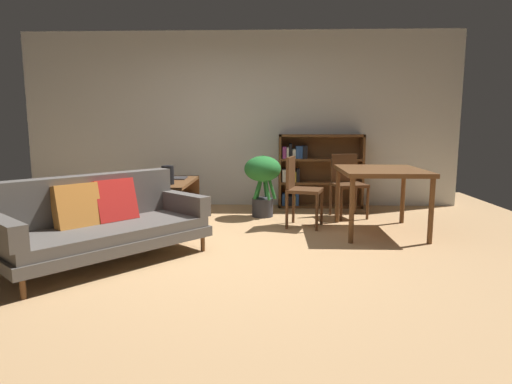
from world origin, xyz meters
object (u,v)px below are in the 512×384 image
object	(u,v)px
media_console	(177,201)
dining_chair_near	(347,181)
potted_floor_plant	(263,177)
desk_speaker	(168,175)
open_laptop	(174,177)
dining_table	(381,175)
fabric_couch	(100,221)
dining_chair_far	(300,187)
bookshelf	(315,171)

from	to	relation	value
media_console	dining_chair_near	distance (m)	2.36
potted_floor_plant	dining_chair_near	world-z (taller)	dining_chair_near
media_console	desk_speaker	size ratio (longest dim) A/B	5.56
open_laptop	dining_table	size ratio (longest dim) A/B	0.36
open_laptop	desk_speaker	size ratio (longest dim) A/B	1.72
fabric_couch	dining_chair_far	bearing A→B (deg)	36.96
potted_floor_plant	bookshelf	bearing A→B (deg)	44.54
media_console	dining_table	size ratio (longest dim) A/B	1.17
fabric_couch	potted_floor_plant	xyz separation A→B (m)	(1.48, 2.06, 0.18)
open_laptop	dining_chair_far	world-z (taller)	dining_chair_far
dining_chair_near	potted_floor_plant	bearing A→B (deg)	-177.11
potted_floor_plant	dining_table	world-z (taller)	potted_floor_plant
media_console	open_laptop	world-z (taller)	open_laptop
open_laptop	media_console	bearing A→B (deg)	-70.05
desk_speaker	dining_table	world-z (taller)	desk_speaker
open_laptop	bookshelf	distance (m)	2.18
dining_chair_far	fabric_couch	bearing A→B (deg)	-143.04
dining_table	dining_chair_near	xyz separation A→B (m)	(-0.23, 0.91, -0.19)
desk_speaker	dining_chair_far	distance (m)	1.66
fabric_couch	potted_floor_plant	size ratio (longest dim) A/B	2.26
media_console	dining_chair_far	distance (m)	1.66
fabric_couch	dining_chair_far	size ratio (longest dim) A/B	2.21
media_console	dining_chair_near	size ratio (longest dim) A/B	1.51
dining_table	dining_chair_near	distance (m)	0.96
dining_chair_far	dining_chair_near	bearing A→B (deg)	42.84
dining_chair_near	dining_chair_far	distance (m)	0.96
fabric_couch	bookshelf	bearing A→B (deg)	51.37
dining_chair_far	dining_table	bearing A→B (deg)	-15.63
potted_floor_plant	dining_table	xyz separation A→B (m)	(1.41, -0.85, 0.12)
desk_speaker	dining_chair_near	xyz separation A→B (m)	(2.36, 0.67, -0.15)
open_laptop	dining_chair_far	size ratio (longest dim) A/B	0.46
fabric_couch	bookshelf	world-z (taller)	bookshelf
potted_floor_plant	open_laptop	bearing A→B (deg)	-179.48
media_console	bookshelf	distance (m)	2.23
fabric_couch	dining_table	xyz separation A→B (m)	(2.89, 1.21, 0.30)
open_laptop	dining_chair_far	distance (m)	1.81
desk_speaker	dining_chair_far	bearing A→B (deg)	0.52
potted_floor_plant	dining_chair_far	bearing A→B (deg)	-51.25
media_console	desk_speaker	distance (m)	0.51
fabric_couch	desk_speaker	bearing A→B (deg)	78.38
media_console	open_laptop	distance (m)	0.42
media_console	open_laptop	xyz separation A→B (m)	(-0.10, 0.27, 0.30)
desk_speaker	dining_chair_near	distance (m)	2.45
potted_floor_plant	bookshelf	size ratio (longest dim) A/B	0.66
dining_table	bookshelf	world-z (taller)	bookshelf
media_console	bookshelf	bearing A→B (deg)	28.87
dining_chair_near	bookshelf	distance (m)	0.82
desk_speaker	dining_chair_near	bearing A→B (deg)	15.79
fabric_couch	open_laptop	bearing A→B (deg)	83.41
dining_table	dining_chair_far	world-z (taller)	dining_chair_far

